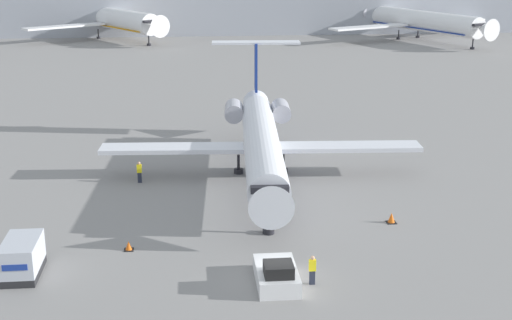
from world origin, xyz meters
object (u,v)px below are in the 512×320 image
airplane_parked_far_right (112,19)px  airplane_main (261,140)px  traffic_cone_left (129,246)px  traffic_cone_right (391,218)px  worker_by_wing (139,172)px  airplane_parked_far_left (414,20)px  pushback_tug (277,274)px  luggage_cart (22,258)px  worker_near_tug (312,269)px

airplane_parked_far_right → airplane_main: bearing=-77.0°
airplane_parked_far_right → traffic_cone_left: bearing=-84.0°
traffic_cone_right → worker_by_wing: bearing=150.0°
traffic_cone_right → airplane_parked_far_left: 99.80m
pushback_tug → airplane_parked_far_left: size_ratio=0.11×
pushback_tug → luggage_cart: luggage_cart is taller
luggage_cart → traffic_cone_left: bearing=26.5°
pushback_tug → worker_by_wing: (-8.93, 18.92, 0.33)m
pushback_tug → airplane_parked_far_left: (40.10, 103.31, 3.24)m
airplane_parked_far_left → airplane_parked_far_right: bearing=173.0°
airplane_parked_far_left → traffic_cone_right: bearing=-108.1°
worker_by_wing → traffic_cone_left: (0.12, -13.37, -0.65)m
luggage_cart → worker_near_tug: (16.76, -2.80, -0.16)m
traffic_cone_left → airplane_parked_far_right: size_ratio=0.02×
luggage_cart → traffic_cone_right: (23.86, 5.91, -0.74)m
luggage_cart → worker_near_tug: 16.99m
traffic_cone_left → traffic_cone_right: traffic_cone_right is taller
traffic_cone_right → airplane_parked_far_left: bearing=71.9°
airplane_main → airplane_parked_far_right: (-21.00, 90.95, 0.83)m
worker_near_tug → airplane_main: bearing=92.7°
pushback_tug → traffic_cone_right: size_ratio=5.69×
pushback_tug → luggage_cart: (-14.74, 2.60, 0.48)m
luggage_cart → traffic_cone_left: luggage_cart is taller
worker_by_wing → traffic_cone_right: (18.06, -10.42, -0.58)m
airplane_parked_far_left → worker_by_wing: bearing=-120.2°
airplane_parked_far_right → pushback_tug: bearing=-79.8°
luggage_cart → pushback_tug: bearing=-10.0°
pushback_tug → traffic_cone_left: 10.42m
pushback_tug → traffic_cone_right: bearing=43.0°
traffic_cone_left → pushback_tug: bearing=-32.2°
worker_near_tug → airplane_parked_far_left: 110.32m
traffic_cone_left → airplane_parked_far_left: 109.37m
worker_by_wing → luggage_cart: bearing=-109.6°
airplane_main → worker_by_wing: 10.30m
worker_by_wing → airplane_parked_far_left: 97.64m
traffic_cone_left → worker_near_tug: bearing=-27.9°
worker_near_tug → airplane_parked_far_left: size_ratio=0.05×
worker_near_tug → airplane_parked_far_right: airplane_parked_far_right is taller
airplane_main → airplane_parked_far_right: size_ratio=0.91×
traffic_cone_left → worker_by_wing: bearing=90.5°
worker_near_tug → airplane_parked_far_right: (-21.92, 110.87, 3.02)m
luggage_cart → traffic_cone_right: bearing=13.9°
pushback_tug → luggage_cart: size_ratio=1.15×
airplane_main → traffic_cone_right: airplane_main is taller
pushback_tug → traffic_cone_left: bearing=147.8°
worker_near_tug → traffic_cone_right: size_ratio=2.39×
airplane_main → airplane_parked_far_right: airplane_parked_far_right is taller
airplane_main → worker_by_wing: (-10.04, -0.80, -2.18)m
traffic_cone_right → luggage_cart: bearing=-166.1°
traffic_cone_left → airplane_parked_far_left: airplane_parked_far_left is taller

